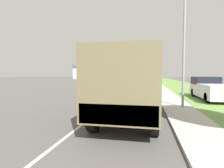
{
  "coord_description": "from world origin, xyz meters",
  "views": [
    {
      "loc": [
        2.63,
        3.73,
        2.1
      ],
      "look_at": [
        0.72,
        13.23,
        1.55
      ],
      "focal_mm": 28.0,
      "sensor_mm": 36.0,
      "label": 1
    }
  ],
  "objects_px": {
    "car_nearest_ahead": "(139,87)",
    "pickup_truck": "(210,89)",
    "car_third_ahead": "(145,80)",
    "lamp_post": "(181,27)",
    "car_fourth_ahead": "(131,79)",
    "military_truck": "(129,83)",
    "car_second_ahead": "(143,82)"
  },
  "relations": [
    {
      "from": "car_nearest_ahead",
      "to": "pickup_truck",
      "type": "distance_m",
      "value": 7.26
    },
    {
      "from": "car_third_ahead",
      "to": "lamp_post",
      "type": "bearing_deg",
      "value": -85.61
    },
    {
      "from": "car_fourth_ahead",
      "to": "car_nearest_ahead",
      "type": "bearing_deg",
      "value": -83.12
    },
    {
      "from": "car_fourth_ahead",
      "to": "lamp_post",
      "type": "xyz_separation_m",
      "value": [
        6.64,
        -40.82,
        4.13
      ]
    },
    {
      "from": "military_truck",
      "to": "car_second_ahead",
      "type": "bearing_deg",
      "value": 89.3
    },
    {
      "from": "car_fourth_ahead",
      "to": "pickup_truck",
      "type": "height_order",
      "value": "pickup_truck"
    },
    {
      "from": "pickup_truck",
      "to": "lamp_post",
      "type": "height_order",
      "value": "lamp_post"
    },
    {
      "from": "car_fourth_ahead",
      "to": "lamp_post",
      "type": "distance_m",
      "value": 41.57
    },
    {
      "from": "military_truck",
      "to": "pickup_truck",
      "type": "relative_size",
      "value": 1.15
    },
    {
      "from": "car_third_ahead",
      "to": "car_fourth_ahead",
      "type": "relative_size",
      "value": 0.92
    },
    {
      "from": "pickup_truck",
      "to": "car_second_ahead",
      "type": "bearing_deg",
      "value": 114.67
    },
    {
      "from": "car_third_ahead",
      "to": "lamp_post",
      "type": "distance_m",
      "value": 32.92
    },
    {
      "from": "lamp_post",
      "to": "pickup_truck",
      "type": "bearing_deg",
      "value": 55.84
    },
    {
      "from": "military_truck",
      "to": "car_third_ahead",
      "type": "bearing_deg",
      "value": 89.58
    },
    {
      "from": "military_truck",
      "to": "car_nearest_ahead",
      "type": "bearing_deg",
      "value": 90.12
    },
    {
      "from": "car_nearest_ahead",
      "to": "car_fourth_ahead",
      "type": "xyz_separation_m",
      "value": [
        -3.86,
        32.0,
        0.09
      ]
    },
    {
      "from": "pickup_truck",
      "to": "lamp_post",
      "type": "relative_size",
      "value": 0.71
    },
    {
      "from": "military_truck",
      "to": "car_fourth_ahead",
      "type": "bearing_deg",
      "value": 95.07
    },
    {
      "from": "military_truck",
      "to": "car_second_ahead",
      "type": "distance_m",
      "value": 20.32
    },
    {
      "from": "military_truck",
      "to": "pickup_truck",
      "type": "bearing_deg",
      "value": 52.18
    },
    {
      "from": "pickup_truck",
      "to": "military_truck",
      "type": "bearing_deg",
      "value": -127.82
    },
    {
      "from": "car_nearest_ahead",
      "to": "military_truck",
      "type": "bearing_deg",
      "value": -89.88
    },
    {
      "from": "military_truck",
      "to": "car_fourth_ahead",
      "type": "distance_m",
      "value": 43.95
    },
    {
      "from": "car_nearest_ahead",
      "to": "car_second_ahead",
      "type": "height_order",
      "value": "car_second_ahead"
    },
    {
      "from": "car_nearest_ahead",
      "to": "pickup_truck",
      "type": "bearing_deg",
      "value": -33.7
    },
    {
      "from": "car_fourth_ahead",
      "to": "lamp_post",
      "type": "relative_size",
      "value": 0.55
    },
    {
      "from": "military_truck",
      "to": "lamp_post",
      "type": "xyz_separation_m",
      "value": [
        2.76,
        2.95,
        3.19
      ]
    },
    {
      "from": "car_third_ahead",
      "to": "military_truck",
      "type": "bearing_deg",
      "value": -90.42
    },
    {
      "from": "car_third_ahead",
      "to": "car_fourth_ahead",
      "type": "height_order",
      "value": "car_third_ahead"
    },
    {
      "from": "car_nearest_ahead",
      "to": "car_third_ahead",
      "type": "height_order",
      "value": "car_third_ahead"
    },
    {
      "from": "car_third_ahead",
      "to": "car_fourth_ahead",
      "type": "bearing_deg",
      "value": 116.64
    },
    {
      "from": "pickup_truck",
      "to": "lamp_post",
      "type": "xyz_separation_m",
      "value": [
        -3.26,
        -4.8,
        3.99
      ]
    }
  ]
}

